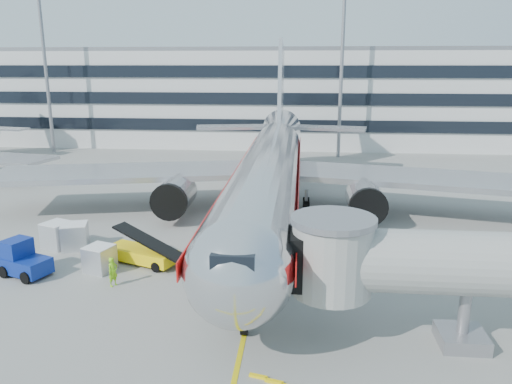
# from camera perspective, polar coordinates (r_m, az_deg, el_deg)

# --- Properties ---
(ground) EXTENTS (180.00, 180.00, 0.00)m
(ground) POSITION_cam_1_polar(r_m,az_deg,el_deg) (33.06, 0.25, -8.93)
(ground) COLOR gray
(ground) RESTS_ON ground
(lead_in_line) EXTENTS (0.25, 70.00, 0.01)m
(lead_in_line) POSITION_cam_1_polar(r_m,az_deg,el_deg) (42.40, 1.42, -3.57)
(lead_in_line) COLOR yellow
(lead_in_line) RESTS_ON ground
(main_jet) EXTENTS (50.95, 48.70, 16.06)m
(main_jet) POSITION_cam_1_polar(r_m,az_deg,el_deg) (42.96, 1.61, 2.51)
(main_jet) COLOR silver
(main_jet) RESTS_ON ground
(jet_bridge) EXTENTS (17.80, 4.50, 7.00)m
(jet_bridge) POSITION_cam_1_polar(r_m,az_deg,el_deg) (25.91, 26.75, -8.08)
(jet_bridge) COLOR silver
(jet_bridge) RESTS_ON ground
(terminal) EXTENTS (150.00, 24.25, 15.60)m
(terminal) POSITION_cam_1_polar(r_m,az_deg,el_deg) (88.38, 3.57, 10.97)
(terminal) COLOR silver
(terminal) RESTS_ON ground
(light_mast_west) EXTENTS (2.40, 1.20, 25.45)m
(light_mast_west) POSITION_cam_1_polar(r_m,az_deg,el_deg) (81.46, -23.07, 14.58)
(light_mast_west) COLOR gray
(light_mast_west) RESTS_ON ground
(light_mast_centre) EXTENTS (2.40, 1.20, 25.45)m
(light_mast_centre) POSITION_cam_1_polar(r_m,az_deg,el_deg) (72.46, 9.84, 15.63)
(light_mast_centre) COLOR gray
(light_mast_centre) RESTS_ON ground
(belt_loader) EXTENTS (5.31, 3.49, 2.50)m
(belt_loader) POSITION_cam_1_polar(r_m,az_deg,el_deg) (34.83, -12.92, -6.81)
(belt_loader) COLOR yellow
(belt_loader) RESTS_ON ground
(baggage_tug) EXTENTS (3.54, 2.86, 2.33)m
(baggage_tug) POSITION_cam_1_polar(r_m,az_deg,el_deg) (35.26, -25.10, -7.06)
(baggage_tug) COLOR navy
(baggage_tug) RESTS_ON ground
(cargo_container_left) EXTENTS (2.31, 2.31, 1.89)m
(cargo_container_left) POSITION_cam_1_polar(r_m,az_deg,el_deg) (39.50, -21.75, -4.56)
(cargo_container_left) COLOR silver
(cargo_container_left) RESTS_ON ground
(cargo_container_right) EXTENTS (2.21, 2.21, 1.89)m
(cargo_container_right) POSITION_cam_1_polar(r_m,az_deg,el_deg) (38.73, -19.99, -4.77)
(cargo_container_right) COLOR silver
(cargo_container_right) RESTS_ON ground
(cargo_container_front) EXTENTS (2.05, 2.05, 1.72)m
(cargo_container_front) POSITION_cam_1_polar(r_m,az_deg,el_deg) (34.17, -17.44, -7.27)
(cargo_container_front) COLOR silver
(cargo_container_front) RESTS_ON ground
(ramp_worker) EXTENTS (0.71, 0.79, 1.82)m
(ramp_worker) POSITION_cam_1_polar(r_m,az_deg,el_deg) (31.75, -16.05, -8.76)
(ramp_worker) COLOR #84D716
(ramp_worker) RESTS_ON ground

